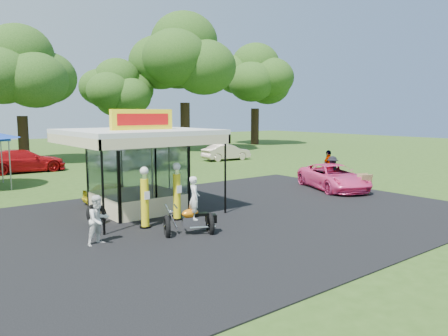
{
  "coord_description": "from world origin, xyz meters",
  "views": [
    {
      "loc": [
        -10.1,
        -11.02,
        4.05
      ],
      "look_at": [
        1.7,
        4.0,
        1.61
      ],
      "focal_mm": 35.0,
      "sensor_mm": 36.0,
      "label": 1
    }
  ],
  "objects_px": {
    "gas_pump_left": "(145,199)",
    "spectator_east_a": "(332,171)",
    "bg_car_b": "(24,161)",
    "pink_sedan": "(334,177)",
    "tent_east": "(145,130)",
    "kiosk_car": "(115,192)",
    "bg_car_c": "(132,157)",
    "gas_station_kiosk": "(137,169)",
    "spectator_east_b": "(328,165)",
    "gas_pump_right": "(177,193)",
    "motorcycle": "(193,212)",
    "bg_car_d": "(152,153)",
    "bg_car_e": "(226,152)",
    "spectator_west": "(98,220)",
    "a_frame_sign": "(364,184)"
  },
  "relations": [
    {
      "from": "spectator_west",
      "to": "gas_pump_right",
      "type": "bearing_deg",
      "value": 3.3
    },
    {
      "from": "spectator_east_a",
      "to": "a_frame_sign",
      "type": "bearing_deg",
      "value": 44.35
    },
    {
      "from": "spectator_east_b",
      "to": "bg_car_c",
      "type": "relative_size",
      "value": 0.36
    },
    {
      "from": "a_frame_sign",
      "to": "spectator_west",
      "type": "distance_m",
      "value": 13.56
    },
    {
      "from": "motorcycle",
      "to": "a_frame_sign",
      "type": "xyz_separation_m",
      "value": [
        10.69,
        0.68,
        -0.27
      ]
    },
    {
      "from": "pink_sedan",
      "to": "tent_east",
      "type": "xyz_separation_m",
      "value": [
        -3.84,
        13.44,
        2.17
      ]
    },
    {
      "from": "gas_pump_left",
      "to": "tent_east",
      "type": "xyz_separation_m",
      "value": [
        7.66,
        14.27,
        1.79
      ]
    },
    {
      "from": "gas_pump_right",
      "to": "bg_car_d",
      "type": "height_order",
      "value": "gas_pump_right"
    },
    {
      "from": "a_frame_sign",
      "to": "bg_car_c",
      "type": "bearing_deg",
      "value": 129.33
    },
    {
      "from": "spectator_east_b",
      "to": "motorcycle",
      "type": "bearing_deg",
      "value": 14.3
    },
    {
      "from": "a_frame_sign",
      "to": "bg_car_b",
      "type": "distance_m",
      "value": 22.16
    },
    {
      "from": "gas_pump_left",
      "to": "bg_car_b",
      "type": "height_order",
      "value": "gas_pump_left"
    },
    {
      "from": "spectator_west",
      "to": "bg_car_e",
      "type": "height_order",
      "value": "spectator_west"
    },
    {
      "from": "gas_pump_left",
      "to": "bg_car_b",
      "type": "xyz_separation_m",
      "value": [
        0.44,
        18.15,
        -0.27
      ]
    },
    {
      "from": "a_frame_sign",
      "to": "bg_car_d",
      "type": "xyz_separation_m",
      "value": [
        -0.67,
        20.17,
        0.12
      ]
    },
    {
      "from": "gas_pump_right",
      "to": "bg_car_b",
      "type": "height_order",
      "value": "gas_pump_right"
    },
    {
      "from": "motorcycle",
      "to": "spectator_east_a",
      "type": "xyz_separation_m",
      "value": [
        11.44,
        3.24,
        0.04
      ]
    },
    {
      "from": "bg_car_b",
      "to": "gas_pump_left",
      "type": "bearing_deg",
      "value": -179.03
    },
    {
      "from": "spectator_east_a",
      "to": "tent_east",
      "type": "relative_size",
      "value": 0.37
    },
    {
      "from": "bg_car_d",
      "to": "kiosk_car",
      "type": "bearing_deg",
      "value": 179.52
    },
    {
      "from": "spectator_west",
      "to": "bg_car_c",
      "type": "bearing_deg",
      "value": 46.21
    },
    {
      "from": "motorcycle",
      "to": "bg_car_d",
      "type": "bearing_deg",
      "value": 87.7
    },
    {
      "from": "pink_sedan",
      "to": "tent_east",
      "type": "height_order",
      "value": "tent_east"
    },
    {
      "from": "kiosk_car",
      "to": "bg_car_e",
      "type": "distance_m",
      "value": 18.42
    },
    {
      "from": "kiosk_car",
      "to": "bg_car_d",
      "type": "distance_m",
      "value": 17.4
    },
    {
      "from": "kiosk_car",
      "to": "spectator_east_a",
      "type": "distance_m",
      "value": 11.7
    },
    {
      "from": "gas_pump_right",
      "to": "bg_car_e",
      "type": "height_order",
      "value": "gas_pump_right"
    },
    {
      "from": "gas_pump_right",
      "to": "bg_car_b",
      "type": "xyz_separation_m",
      "value": [
        -1.07,
        17.85,
        -0.28
      ]
    },
    {
      "from": "kiosk_car",
      "to": "bg_car_c",
      "type": "distance_m",
      "value": 12.32
    },
    {
      "from": "kiosk_car",
      "to": "bg_car_e",
      "type": "height_order",
      "value": "bg_car_e"
    },
    {
      "from": "bg_car_c",
      "to": "kiosk_car",
      "type": "bearing_deg",
      "value": 135.88
    },
    {
      "from": "gas_station_kiosk",
      "to": "spectator_east_b",
      "type": "bearing_deg",
      "value": 1.85
    },
    {
      "from": "gas_station_kiosk",
      "to": "pink_sedan",
      "type": "bearing_deg",
      "value": -9.49
    },
    {
      "from": "bg_car_c",
      "to": "tent_east",
      "type": "distance_m",
      "value": 2.36
    },
    {
      "from": "spectator_west",
      "to": "bg_car_d",
      "type": "bearing_deg",
      "value": 42.82
    },
    {
      "from": "gas_pump_left",
      "to": "bg_car_e",
      "type": "xyz_separation_m",
      "value": [
        15.98,
        15.55,
        -0.36
      ]
    },
    {
      "from": "gas_pump_right",
      "to": "bg_car_b",
      "type": "bearing_deg",
      "value": 93.42
    },
    {
      "from": "a_frame_sign",
      "to": "spectator_east_a",
      "type": "relative_size",
      "value": 0.62
    },
    {
      "from": "spectator_west",
      "to": "kiosk_car",
      "type": "bearing_deg",
      "value": 46.91
    },
    {
      "from": "bg_car_b",
      "to": "spectator_east_b",
      "type": "bearing_deg",
      "value": -136.3
    },
    {
      "from": "a_frame_sign",
      "to": "bg_car_c",
      "type": "relative_size",
      "value": 0.21
    },
    {
      "from": "motorcycle",
      "to": "spectator_east_a",
      "type": "height_order",
      "value": "motorcycle"
    },
    {
      "from": "motorcycle",
      "to": "pink_sedan",
      "type": "xyz_separation_m",
      "value": [
        10.65,
        2.53,
        -0.13
      ]
    },
    {
      "from": "gas_pump_right",
      "to": "kiosk_car",
      "type": "bearing_deg",
      "value": 95.85
    },
    {
      "from": "gas_pump_left",
      "to": "spectator_east_a",
      "type": "xyz_separation_m",
      "value": [
        12.28,
        1.53,
        -0.21
      ]
    },
    {
      "from": "bg_car_e",
      "to": "bg_car_d",
      "type": "bearing_deg",
      "value": 59.93
    },
    {
      "from": "spectator_east_b",
      "to": "bg_car_e",
      "type": "bearing_deg",
      "value": -105.54
    },
    {
      "from": "motorcycle",
      "to": "a_frame_sign",
      "type": "bearing_deg",
      "value": 27.03
    },
    {
      "from": "motorcycle",
      "to": "tent_east",
      "type": "xyz_separation_m",
      "value": [
        6.82,
        15.97,
        2.04
      ]
    },
    {
      "from": "gas_station_kiosk",
      "to": "bg_car_b",
      "type": "xyz_separation_m",
      "value": [
        -0.61,
        15.58,
        -1.0
      ]
    }
  ]
}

